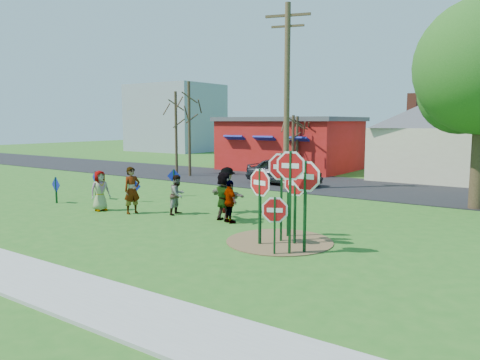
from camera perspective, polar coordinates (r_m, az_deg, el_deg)
The scene contains 29 objects.
ground at distance 17.53m, azimuth -6.39°, elevation -4.69°, with size 120.00×120.00×0.00m, color #27601B.
road at distance 27.14m, azimuth 9.75°, elevation -0.50°, with size 120.00×7.50×0.04m, color black.
dirt_patch at distance 14.17m, azimuth 4.84°, elevation -7.46°, with size 3.20×3.20×0.03m, color brown.
red_building at distance 35.22m, azimuth 6.16°, elevation 4.48°, with size 9.40×7.69×3.90m.
cream_house at distance 31.46m, azimuth 24.16°, elevation 5.33°, with size 9.40×9.40×6.50m.
distant_building at distance 58.19m, azimuth -7.87°, elevation 7.49°, with size 10.00×8.00×8.00m, color #8C939E.
stop_sign_a at distance 13.49m, azimuth 2.46°, elevation -1.16°, with size 1.07×0.29×2.38m.
stop_sign_b at distance 14.47m, azimuth 5.91°, elevation 0.25°, with size 1.02×0.28×2.58m.
stop_sign_c at distance 12.50m, azimuth 6.16°, elevation 0.21°, with size 1.05×0.26×2.95m.
stop_sign_d at distance 13.62m, azimuth 6.76°, elevation -1.08°, with size 1.02×0.08×2.32m.
stop_sign_e at distance 12.56m, azimuth 4.26°, elevation -4.14°, with size 0.88×0.43×1.71m.
stop_sign_f at distance 12.73m, azimuth 7.98°, elevation -0.44°, with size 1.16×0.08×2.69m.
stop_sign_g at distance 13.85m, azimuth 5.10°, elevation 0.43°, with size 1.05×0.39×2.81m.
blue_diamond_a at distance 22.11m, azimuth -21.52°, elevation -0.83°, with size 0.70×0.11×1.17m.
blue_diamond_b at distance 22.54m, azimuth -17.21°, elevation -0.19°, with size 0.63×0.20×1.33m.
blue_diamond_c at distance 21.42m, azimuth -12.69°, elevation -1.02°, with size 0.56×0.20×1.00m.
blue_diamond_d at distance 22.69m, azimuth -8.05°, elevation 0.07°, with size 0.65×0.26×1.32m.
person_a at distance 19.64m, azimuth -16.69°, elevation -1.26°, with size 0.80×0.52×1.63m, color #445192.
person_b at distance 18.68m, azimuth -13.03°, elevation -1.24°, with size 0.67×0.44×1.84m, color #246D57.
person_c at distance 18.23m, azimuth -7.63°, elevation -1.79°, with size 0.75×0.58×1.54m, color brown.
person_d at distance 18.36m, azimuth -1.60°, elevation -1.24°, with size 1.17×0.67×1.81m, color #323136.
person_e at distance 16.52m, azimuth -1.23°, elevation -2.67°, with size 0.90×0.37×1.53m, color #55315F.
person_f at distance 16.91m, azimuth -1.93°, elevation -2.01°, with size 1.65×0.53×1.78m, color #1D532C.
suv at distance 26.44m, azimuth 5.37°, elevation 1.06°, with size 1.78×4.42×1.51m, color #333339.
utility_pole at distance 24.68m, azimuth 5.74°, elevation 10.48°, with size 2.27×0.81×9.56m.
bare_tree_west at distance 30.63m, azimuth -6.22°, elevation 7.83°, with size 1.80×1.80×6.14m.
bare_tree_east at distance 30.78m, azimuth 6.98°, elevation 5.15°, with size 1.80×1.80×3.92m.
bare_tree_mid at distance 31.54m, azimuth -7.82°, elevation 7.11°, with size 1.80×1.80×5.56m.
bare_tree_extra at distance 30.04m, azimuth 6.49°, elevation 5.19°, with size 1.80×1.80×3.99m.
Camera 1 is at (11.30, -12.91, 3.58)m, focal length 35.00 mm.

